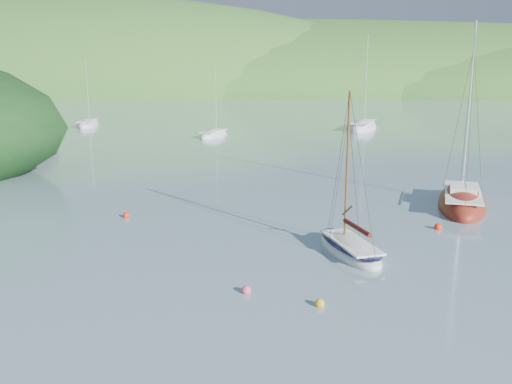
{
  "coord_description": "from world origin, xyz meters",
  "views": [
    {
      "loc": [
        -0.63,
        -21.92,
        9.34
      ],
      "look_at": [
        -0.76,
        8.0,
        2.39
      ],
      "focal_mm": 40.0,
      "sensor_mm": 36.0,
      "label": 1
    }
  ],
  "objects_px": {
    "distant_sloop_c": "(88,125)",
    "distant_sloop_a": "(214,136)",
    "distant_sloop_b": "(363,128)",
    "daysailer_white": "(350,249)",
    "sloop_red": "(462,203)"
  },
  "relations": [
    {
      "from": "daysailer_white",
      "to": "distant_sloop_a",
      "type": "xyz_separation_m",
      "value": [
        -10.1,
        43.66,
        -0.04
      ]
    },
    {
      "from": "daysailer_white",
      "to": "sloop_red",
      "type": "bearing_deg",
      "value": 29.88
    },
    {
      "from": "daysailer_white",
      "to": "distant_sloop_c",
      "type": "relative_size",
      "value": 0.82
    },
    {
      "from": "distant_sloop_c",
      "to": "daysailer_white",
      "type": "bearing_deg",
      "value": -65.35
    },
    {
      "from": "daysailer_white",
      "to": "distant_sloop_b",
      "type": "distance_m",
      "value": 52.23
    },
    {
      "from": "sloop_red",
      "to": "distant_sloop_a",
      "type": "bearing_deg",
      "value": 135.99
    },
    {
      "from": "daysailer_white",
      "to": "sloop_red",
      "type": "relative_size",
      "value": 0.67
    },
    {
      "from": "distant_sloop_b",
      "to": "daysailer_white",
      "type": "bearing_deg",
      "value": -80.15
    },
    {
      "from": "distant_sloop_c",
      "to": "distant_sloop_a",
      "type": "bearing_deg",
      "value": -34.18
    },
    {
      "from": "distant_sloop_b",
      "to": "distant_sloop_a",
      "type": "bearing_deg",
      "value": -138.31
    },
    {
      "from": "daysailer_white",
      "to": "distant_sloop_a",
      "type": "height_order",
      "value": "distant_sloop_a"
    },
    {
      "from": "distant_sloop_a",
      "to": "distant_sloop_c",
      "type": "height_order",
      "value": "distant_sloop_c"
    },
    {
      "from": "daysailer_white",
      "to": "distant_sloop_c",
      "type": "distance_m",
      "value": 62.25
    },
    {
      "from": "distant_sloop_a",
      "to": "distant_sloop_c",
      "type": "distance_m",
      "value": 22.12
    },
    {
      "from": "distant_sloop_b",
      "to": "distant_sloop_c",
      "type": "distance_m",
      "value": 39.0
    }
  ]
}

